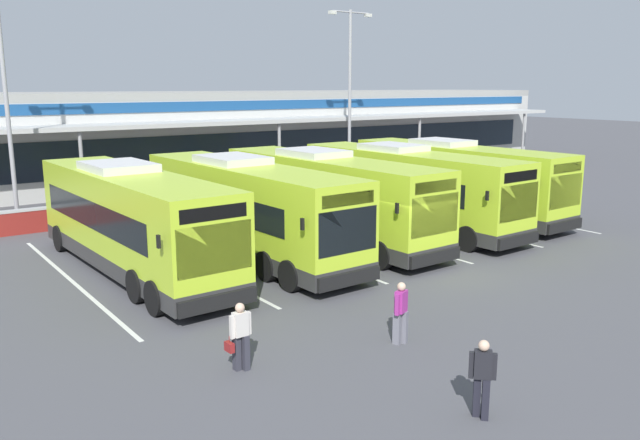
{
  "coord_description": "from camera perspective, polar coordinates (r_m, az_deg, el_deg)",
  "views": [
    {
      "loc": [
        -15.88,
        -15.79,
        6.45
      ],
      "look_at": [
        -2.34,
        3.0,
        1.6
      ],
      "focal_mm": 36.24,
      "sensor_mm": 36.0,
      "label": 1
    }
  ],
  "objects": [
    {
      "name": "bay_stripe_far_west",
      "position": [
        23.36,
        -21.1,
        -5.01
      ],
      "size": [
        0.14,
        13.0,
        0.01
      ],
      "primitive_type": "cube",
      "color": "silver",
      "rests_on": "ground"
    },
    {
      "name": "bay_stripe_mid_west",
      "position": [
        26.58,
        -3.37,
        -2.23
      ],
      "size": [
        0.14,
        13.0,
        0.01
      ],
      "primitive_type": "cube",
      "color": "silver",
      "rests_on": "ground"
    },
    {
      "name": "lamp_post_centre",
      "position": [
        41.5,
        2.65,
        11.59
      ],
      "size": [
        3.24,
        0.28,
        11.0
      ],
      "color": "#9E9EA3",
      "rests_on": "ground"
    },
    {
      "name": "coach_bus_centre",
      "position": [
        27.04,
        0.66,
        1.89
      ],
      "size": [
        3.17,
        12.22,
        3.78
      ],
      "color": "#B7DB2D",
      "rests_on": "ground"
    },
    {
      "name": "bay_stripe_west",
      "position": [
        24.66,
        -11.64,
        -3.58
      ],
      "size": [
        0.14,
        13.0,
        0.01
      ],
      "primitive_type": "cube",
      "color": "silver",
      "rests_on": "ground"
    },
    {
      "name": "terminal_building",
      "position": [
        45.69,
        -15.45,
        7.09
      ],
      "size": [
        70.0,
        13.0,
        6.0
      ],
      "color": "#B7B7B2",
      "rests_on": "ground"
    },
    {
      "name": "bay_stripe_east",
      "position": [
        34.82,
        14.4,
        0.78
      ],
      "size": [
        0.14,
        13.0,
        0.01
      ],
      "primitive_type": "cube",
      "color": "silver",
      "rests_on": "ground"
    },
    {
      "name": "bay_stripe_centre",
      "position": [
        28.98,
        3.65,
        -1.05
      ],
      "size": [
        0.14,
        13.0,
        0.01
      ],
      "primitive_type": "cube",
      "color": "silver",
      "rests_on": "ground"
    },
    {
      "name": "pedestrian_child",
      "position": [
        16.56,
        7.15,
        -7.95
      ],
      "size": [
        0.53,
        0.33,
        1.62
      ],
      "color": "slate",
      "rests_on": "ground"
    },
    {
      "name": "lamp_post_west",
      "position": [
        33.0,
        -26.05,
        10.37
      ],
      "size": [
        3.24,
        0.28,
        11.0
      ],
      "color": "#9E9EA3",
      "rests_on": "ground"
    },
    {
      "name": "coach_bus_rightmost",
      "position": [
        32.81,
        11.89,
        3.4
      ],
      "size": [
        3.17,
        12.22,
        3.78
      ],
      "color": "#B7DB2D",
      "rests_on": "ground"
    },
    {
      "name": "pedestrian_with_handbag",
      "position": [
        15.08,
        -7.09,
        -10.04
      ],
      "size": [
        0.62,
        0.3,
        1.62
      ],
      "color": "#33333D",
      "rests_on": "ground"
    },
    {
      "name": "pedestrian_in_dark_coat",
      "position": [
        13.36,
        14.13,
        -13.22
      ],
      "size": [
        0.44,
        0.45,
        1.62
      ],
      "color": "black",
      "rests_on": "ground"
    },
    {
      "name": "ground_plane",
      "position": [
        23.31,
        9.04,
        -4.39
      ],
      "size": [
        200.0,
        200.0,
        0.0
      ],
      "primitive_type": "plane",
      "color": "#4C4C51"
    },
    {
      "name": "coach_bus_right_centre",
      "position": [
        29.77,
        7.69,
        2.7
      ],
      "size": [
        3.17,
        12.22,
        3.78
      ],
      "color": "#B7DB2D",
      "rests_on": "ground"
    },
    {
      "name": "bay_stripe_mid_east",
      "position": [
        31.76,
        9.52,
        -0.05
      ],
      "size": [
        0.14,
        13.0,
        0.01
      ],
      "primitive_type": "cube",
      "color": "silver",
      "rests_on": "ground"
    },
    {
      "name": "red_barrier_wall",
      "position": [
        34.71,
        -8.0,
        1.93
      ],
      "size": [
        60.0,
        0.4,
        1.1
      ],
      "color": "maroon",
      "rests_on": "ground"
    },
    {
      "name": "coach_bus_leftmost",
      "position": [
        23.34,
        -16.29,
        -0.18
      ],
      "size": [
        3.17,
        12.22,
        3.78
      ],
      "color": "#B7DB2D",
      "rests_on": "ground"
    },
    {
      "name": "coach_bus_left_centre",
      "position": [
        24.71,
        -6.51,
        0.87
      ],
      "size": [
        3.17,
        12.22,
        3.78
      ],
      "color": "#B7DB2D",
      "rests_on": "ground"
    }
  ]
}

